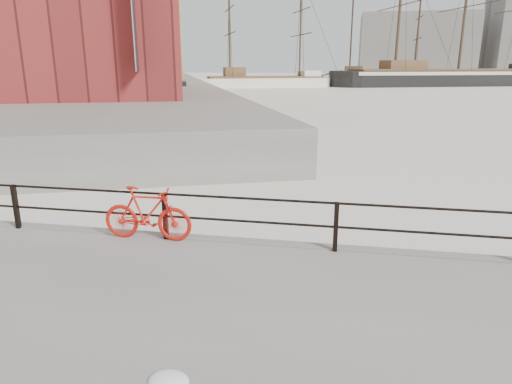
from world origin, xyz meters
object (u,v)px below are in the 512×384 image
at_px(schooner_mid, 380,85).
at_px(workboat_near, 127,104).
at_px(barque_black, 456,86).
at_px(workboat_far, 71,97).
at_px(schooner_left, 265,87).
at_px(bicycle, 147,213).

height_order(schooner_mid, workboat_near, schooner_mid).
bearing_deg(barque_black, workboat_far, -164.36).
height_order(barque_black, workboat_far, barque_black).
distance_m(schooner_left, workboat_far, 34.02).
distance_m(schooner_mid, workboat_near, 57.52).
bearing_deg(bicycle, schooner_mid, 81.98).
relative_size(schooner_mid, workboat_far, 2.72).
bearing_deg(workboat_near, workboat_far, 123.22).
bearing_deg(schooner_left, bicycle, -104.64).
bearing_deg(bicycle, workboat_near, 115.83).
bearing_deg(schooner_mid, barque_black, -7.05).
bearing_deg(bicycle, barque_black, 72.96).
height_order(barque_black, workboat_near, barque_black).
distance_m(schooner_left, workboat_near, 37.50).
height_order(workboat_near, workboat_far, same).
xyz_separation_m(bicycle, schooner_mid, (10.68, 85.02, -0.92)).
distance_m(bicycle, schooner_left, 72.23).
relative_size(barque_black, schooner_mid, 2.06).
distance_m(bicycle, barque_black, 86.74).
relative_size(barque_black, workboat_far, 5.62).
bearing_deg(schooner_left, workboat_near, -124.46).
bearing_deg(workboat_near, schooner_left, 58.16).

